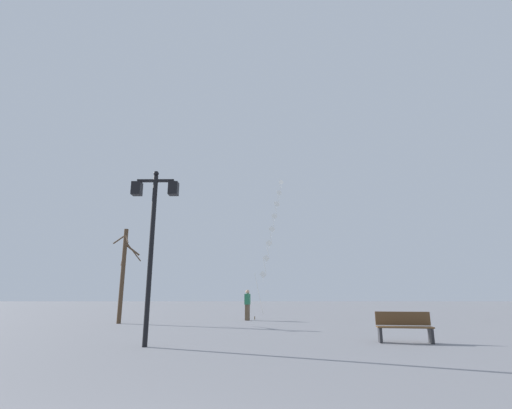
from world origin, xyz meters
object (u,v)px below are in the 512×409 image
object	(u,v)px
kite_flyer	(247,304)
bare_tree	(123,272)
kite_train	(272,229)
twin_lantern_lamp_post	(153,221)
park_bench	(404,327)

from	to	relation	value
kite_flyer	bare_tree	distance (m)	7.14
kite_train	kite_flyer	world-z (taller)	kite_train
twin_lantern_lamp_post	park_bench	world-z (taller)	twin_lantern_lamp_post
kite_flyer	park_bench	bearing A→B (deg)	-136.40
twin_lantern_lamp_post	bare_tree	distance (m)	9.80
bare_tree	park_bench	xyz separation A→B (m)	(11.47, -7.90, -2.13)
kite_train	bare_tree	bearing A→B (deg)	-136.78
twin_lantern_lamp_post	bare_tree	xyz separation A→B (m)	(-3.98, 8.91, -0.92)
kite_flyer	park_bench	world-z (taller)	kite_flyer
kite_train	park_bench	size ratio (longest dim) A/B	6.69
twin_lantern_lamp_post	park_bench	distance (m)	8.15
kite_flyer	bare_tree	size ratio (longest dim) A/B	0.35
twin_lantern_lamp_post	kite_train	bearing A→B (deg)	76.13
bare_tree	kite_train	bearing A→B (deg)	43.22
kite_train	kite_flyer	xyz separation A→B (m)	(-1.62, -4.94, -5.24)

